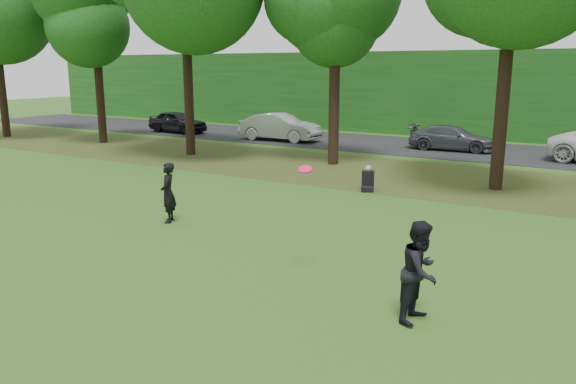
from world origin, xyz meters
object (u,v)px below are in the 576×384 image
(frisbee, at_px, (305,169))
(seated_person, at_px, (368,181))
(player_left, at_px, (168,193))
(player_right, at_px, (421,271))

(frisbee, xyz_separation_m, seated_person, (-2.14, 8.04, -1.84))
(player_left, height_order, frisbee, frisbee)
(player_right, distance_m, seated_person, 10.02)
(player_right, height_order, frisbee, frisbee)
(player_left, bearing_deg, player_right, 38.65)
(frisbee, bearing_deg, player_left, 163.20)
(frisbee, relative_size, seated_person, 0.45)
(player_left, height_order, seated_person, player_left)
(player_right, height_order, seated_person, player_right)
(player_right, distance_m, frisbee, 3.02)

